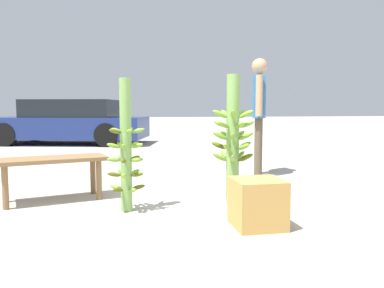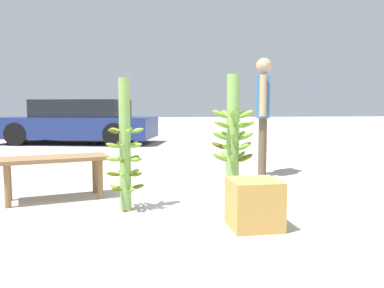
{
  "view_description": "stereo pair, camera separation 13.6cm",
  "coord_description": "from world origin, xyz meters",
  "px_view_note": "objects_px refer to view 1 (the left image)",
  "views": [
    {
      "loc": [
        -0.55,
        -3.22,
        0.98
      ],
      "look_at": [
        0.19,
        0.59,
        0.61
      ],
      "focal_mm": 35.0,
      "sensor_mm": 36.0,
      "label": 1
    },
    {
      "loc": [
        -0.42,
        -3.24,
        0.98
      ],
      "look_at": [
        0.19,
        0.59,
        0.61
      ],
      "focal_mm": 35.0,
      "sensor_mm": 36.0,
      "label": 2
    }
  ],
  "objects_px": {
    "market_bench": "(52,165)",
    "produce_crate": "(257,203)",
    "banana_stalk_left": "(126,149)",
    "vendor_person": "(259,106)",
    "parked_car": "(69,122)",
    "banana_stalk_center": "(233,138)"
  },
  "relations": [
    {
      "from": "market_bench",
      "to": "produce_crate",
      "type": "height_order",
      "value": "market_bench"
    },
    {
      "from": "banana_stalk_left",
      "to": "vendor_person",
      "type": "bearing_deg",
      "value": 39.92
    },
    {
      "from": "banana_stalk_left",
      "to": "parked_car",
      "type": "bearing_deg",
      "value": 101.08
    },
    {
      "from": "banana_stalk_center",
      "to": "vendor_person",
      "type": "xyz_separation_m",
      "value": [
        0.85,
        1.48,
        0.35
      ]
    },
    {
      "from": "banana_stalk_left",
      "to": "vendor_person",
      "type": "relative_size",
      "value": 0.74
    },
    {
      "from": "market_bench",
      "to": "parked_car",
      "type": "height_order",
      "value": "parked_car"
    },
    {
      "from": "market_bench",
      "to": "parked_car",
      "type": "relative_size",
      "value": 0.26
    },
    {
      "from": "vendor_person",
      "to": "market_bench",
      "type": "bearing_deg",
      "value": 132.71
    },
    {
      "from": "banana_stalk_left",
      "to": "market_bench",
      "type": "bearing_deg",
      "value": 144.19
    },
    {
      "from": "banana_stalk_left",
      "to": "produce_crate",
      "type": "distance_m",
      "value": 1.32
    },
    {
      "from": "banana_stalk_left",
      "to": "parked_car",
      "type": "distance_m",
      "value": 7.47
    },
    {
      "from": "banana_stalk_left",
      "to": "market_bench",
      "type": "xyz_separation_m",
      "value": [
        -0.76,
        0.55,
        -0.2
      ]
    },
    {
      "from": "produce_crate",
      "to": "parked_car",
      "type": "bearing_deg",
      "value": 107.23
    },
    {
      "from": "vendor_person",
      "to": "produce_crate",
      "type": "relative_size",
      "value": 4.27
    },
    {
      "from": "parked_car",
      "to": "produce_crate",
      "type": "distance_m",
      "value": 8.41
    },
    {
      "from": "vendor_person",
      "to": "parked_car",
      "type": "distance_m",
      "value": 6.64
    },
    {
      "from": "vendor_person",
      "to": "produce_crate",
      "type": "height_order",
      "value": "vendor_person"
    },
    {
      "from": "vendor_person",
      "to": "parked_car",
      "type": "relative_size",
      "value": 0.37
    },
    {
      "from": "banana_stalk_center",
      "to": "produce_crate",
      "type": "height_order",
      "value": "banana_stalk_center"
    },
    {
      "from": "banana_stalk_left",
      "to": "banana_stalk_center",
      "type": "bearing_deg",
      "value": 8.13
    },
    {
      "from": "banana_stalk_left",
      "to": "vendor_person",
      "type": "distance_m",
      "value": 2.58
    },
    {
      "from": "market_bench",
      "to": "parked_car",
      "type": "xyz_separation_m",
      "value": [
        -0.67,
        6.78,
        0.21
      ]
    }
  ]
}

